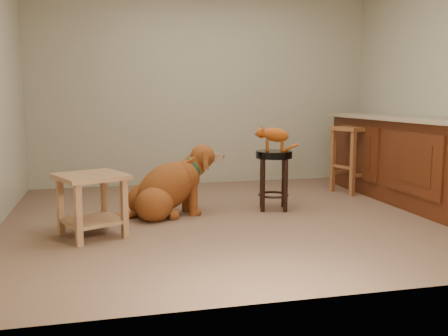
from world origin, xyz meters
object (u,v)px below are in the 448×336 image
object	(u,v)px
side_table	(92,196)
tabby_kitten	(273,136)
wood_stool	(354,158)
padded_stool	(274,168)
golden_retriever	(168,188)

from	to	relation	value
side_table	tabby_kitten	size ratio (longest dim) A/B	1.45
wood_stool	side_table	distance (m)	3.29
padded_stool	golden_retriever	world-z (taller)	golden_retriever
wood_stool	side_table	world-z (taller)	wood_stool
side_table	golden_retriever	distance (m)	0.91
wood_stool	side_table	size ratio (longest dim) A/B	1.19
side_table	padded_stool	bearing A→B (deg)	18.98
tabby_kitten	side_table	bearing A→B (deg)	-145.06
golden_retriever	tabby_kitten	xyz separation A→B (m)	(1.08, 0.03, 0.49)
wood_stool	tabby_kitten	distance (m)	1.46
padded_stool	side_table	world-z (taller)	padded_stool
side_table	tabby_kitten	world-z (taller)	tabby_kitten
golden_retriever	tabby_kitten	distance (m)	1.18
side_table	golden_retriever	size ratio (longest dim) A/B	0.59
padded_stool	wood_stool	distance (m)	1.41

